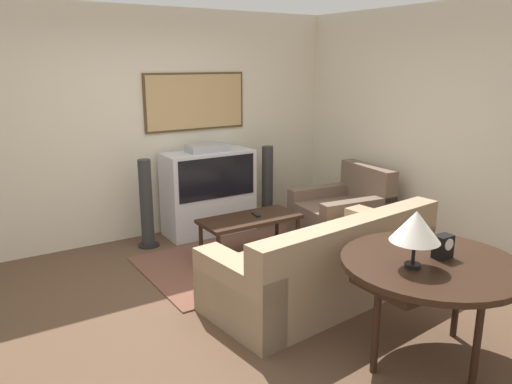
{
  "coord_description": "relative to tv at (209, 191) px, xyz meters",
  "views": [
    {
      "loc": [
        -2.03,
        -3.56,
        2.09
      ],
      "look_at": [
        0.72,
        0.73,
        0.75
      ],
      "focal_mm": 35.0,
      "sensor_mm": 36.0,
      "label": 1
    }
  ],
  "objects": [
    {
      "name": "wall_back",
      "position": [
        -0.69,
        0.34,
        0.83
      ],
      "size": [
        12.0,
        0.1,
        2.7
      ],
      "color": "beige",
      "rests_on": "ground_plane"
    },
    {
      "name": "coffee_table",
      "position": [
        -0.01,
        -0.98,
        -0.12
      ],
      "size": [
        1.09,
        0.49,
        0.45
      ],
      "color": "black",
      "rests_on": "ground_plane"
    },
    {
      "name": "speaker_tower_left",
      "position": [
        -0.83,
        -0.06,
        -0.04
      ],
      "size": [
        0.25,
        0.25,
        1.02
      ],
      "color": "black",
      "rests_on": "ground_plane"
    },
    {
      "name": "wall_right",
      "position": [
        1.93,
        -1.79,
        0.82
      ],
      "size": [
        0.06,
        12.0,
        2.7
      ],
      "color": "beige",
      "rests_on": "ground_plane"
    },
    {
      "name": "ground_plane",
      "position": [
        -0.7,
        -1.79,
        -0.53
      ],
      "size": [
        12.0,
        12.0,
        0.0
      ],
      "primitive_type": "plane",
      "color": "brown"
    },
    {
      "name": "area_rug",
      "position": [
        -0.06,
        -1.04,
        -0.52
      ],
      "size": [
        2.25,
        1.46,
        0.01
      ],
      "color": "brown",
      "rests_on": "ground_plane"
    },
    {
      "name": "mantel_clock",
      "position": [
        0.14,
        -3.3,
        0.31
      ],
      "size": [
        0.13,
        0.1,
        0.17
      ],
      "color": "black",
      "rests_on": "console_table"
    },
    {
      "name": "tv",
      "position": [
        0.0,
        0.0,
        0.0
      ],
      "size": [
        1.11,
        0.48,
        1.12
      ],
      "color": "silver",
      "rests_on": "ground_plane"
    },
    {
      "name": "couch",
      "position": [
        0.04,
        -2.18,
        -0.24
      ],
      "size": [
        2.2,
        1.14,
        0.82
      ],
      "rotation": [
        0.0,
        0.0,
        3.24
      ],
      "color": "#9E8466",
      "rests_on": "ground_plane"
    },
    {
      "name": "table_lamp",
      "position": [
        -0.17,
        -3.3,
        0.51
      ],
      "size": [
        0.33,
        0.33,
        0.39
      ],
      "color": "black",
      "rests_on": "console_table"
    },
    {
      "name": "console_table",
      "position": [
        0.03,
        -3.3,
        0.16
      ],
      "size": [
        1.25,
        1.25,
        0.75
      ],
      "color": "black",
      "rests_on": "ground_plane"
    },
    {
      "name": "speaker_tower_right",
      "position": [
        0.83,
        -0.06,
        -0.04
      ],
      "size": [
        0.25,
        0.25,
        1.02
      ],
      "color": "black",
      "rests_on": "ground_plane"
    },
    {
      "name": "remote",
      "position": [
        0.08,
        -0.96,
        -0.06
      ],
      "size": [
        0.07,
        0.17,
        0.02
      ],
      "color": "black",
      "rests_on": "coffee_table"
    },
    {
      "name": "armchair",
      "position": [
        1.29,
        -1.04,
        -0.25
      ],
      "size": [
        1.07,
        0.99,
        0.86
      ],
      "rotation": [
        0.0,
        0.0,
        -1.69
      ],
      "color": "brown",
      "rests_on": "ground_plane"
    }
  ]
}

